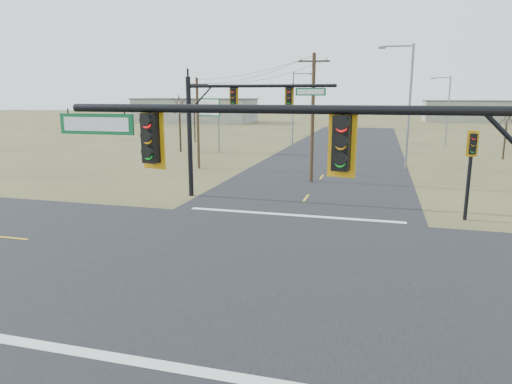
{
  "coord_description": "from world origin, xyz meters",
  "views": [
    {
      "loc": [
        4.39,
        -16.6,
        6.53
      ],
      "look_at": [
        -0.38,
        1.0,
        2.65
      ],
      "focal_mm": 32.0,
      "sensor_mm": 36.0,
      "label": 1
    }
  ],
  "objects_px": {
    "bare_tree_c": "(508,116)",
    "utility_pole_far": "(198,121)",
    "bare_tree_b": "(194,106)",
    "pedestal_signal_ne": "(471,156)",
    "highway_sign": "(208,114)",
    "streetlight_a": "(407,100)",
    "streetlight_c": "(294,106)",
    "mast_arm_near": "(352,176)",
    "utility_pole_near": "(313,116)",
    "streetlight_b": "(447,107)",
    "mast_arm_far": "(231,112)",
    "bare_tree_a": "(179,104)"
  },
  "relations": [
    {
      "from": "mast_arm_near",
      "to": "streetlight_b",
      "type": "xyz_separation_m",
      "value": [
        8.62,
        55.59,
        0.01
      ]
    },
    {
      "from": "streetlight_a",
      "to": "bare_tree_a",
      "type": "height_order",
      "value": "streetlight_a"
    },
    {
      "from": "streetlight_c",
      "to": "bare_tree_c",
      "type": "xyz_separation_m",
      "value": [
        23.0,
        -5.2,
        -0.75
      ]
    },
    {
      "from": "streetlight_a",
      "to": "pedestal_signal_ne",
      "type": "bearing_deg",
      "value": -102.34
    },
    {
      "from": "utility_pole_far",
      "to": "streetlight_c",
      "type": "bearing_deg",
      "value": 74.56
    },
    {
      "from": "utility_pole_near",
      "to": "streetlight_c",
      "type": "bearing_deg",
      "value": 103.77
    },
    {
      "from": "highway_sign",
      "to": "streetlight_a",
      "type": "height_order",
      "value": "streetlight_a"
    },
    {
      "from": "streetlight_a",
      "to": "streetlight_b",
      "type": "xyz_separation_m",
      "value": [
        6.03,
        21.83,
        -1.08
      ]
    },
    {
      "from": "utility_pole_near",
      "to": "streetlight_a",
      "type": "relative_size",
      "value": 0.88
    },
    {
      "from": "mast_arm_near",
      "to": "streetlight_c",
      "type": "bearing_deg",
      "value": 111.36
    },
    {
      "from": "streetlight_a",
      "to": "mast_arm_far",
      "type": "bearing_deg",
      "value": -147.22
    },
    {
      "from": "highway_sign",
      "to": "streetlight_a",
      "type": "distance_m",
      "value": 22.75
    },
    {
      "from": "utility_pole_near",
      "to": "utility_pole_far",
      "type": "distance_m",
      "value": 11.51
    },
    {
      "from": "utility_pole_near",
      "to": "streetlight_a",
      "type": "xyz_separation_m",
      "value": [
        7.07,
        8.03,
        1.13
      ]
    },
    {
      "from": "pedestal_signal_ne",
      "to": "streetlight_b",
      "type": "xyz_separation_m",
      "value": [
        3.52,
        38.84,
        1.58
      ]
    },
    {
      "from": "streetlight_b",
      "to": "bare_tree_c",
      "type": "distance_m",
      "value": 13.01
    },
    {
      "from": "bare_tree_b",
      "to": "utility_pole_near",
      "type": "bearing_deg",
      "value": -51.86
    },
    {
      "from": "mast_arm_far",
      "to": "pedestal_signal_ne",
      "type": "distance_m",
      "value": 13.97
    },
    {
      "from": "utility_pole_near",
      "to": "streetlight_c",
      "type": "height_order",
      "value": "utility_pole_near"
    },
    {
      "from": "bare_tree_b",
      "to": "bare_tree_c",
      "type": "relative_size",
      "value": 1.1
    },
    {
      "from": "mast_arm_far",
      "to": "bare_tree_b",
      "type": "relative_size",
      "value": 1.5
    },
    {
      "from": "utility_pole_far",
      "to": "streetlight_c",
      "type": "relative_size",
      "value": 0.86
    },
    {
      "from": "utility_pole_far",
      "to": "bare_tree_b",
      "type": "xyz_separation_m",
      "value": [
        -9.7,
        22.33,
        0.82
      ]
    },
    {
      "from": "bare_tree_a",
      "to": "mast_arm_near",
      "type": "bearing_deg",
      "value": -61.42
    },
    {
      "from": "pedestal_signal_ne",
      "to": "streetlight_b",
      "type": "distance_m",
      "value": 39.03
    },
    {
      "from": "mast_arm_near",
      "to": "streetlight_a",
      "type": "distance_m",
      "value": 33.88
    },
    {
      "from": "streetlight_c",
      "to": "highway_sign",
      "type": "bearing_deg",
      "value": -138.39
    },
    {
      "from": "streetlight_c",
      "to": "bare_tree_a",
      "type": "distance_m",
      "value": 14.44
    },
    {
      "from": "highway_sign",
      "to": "streetlight_b",
      "type": "relative_size",
      "value": 0.69
    },
    {
      "from": "mast_arm_near",
      "to": "highway_sign",
      "type": "relative_size",
      "value": 1.67
    },
    {
      "from": "mast_arm_near",
      "to": "bare_tree_b",
      "type": "distance_m",
      "value": 57.59
    },
    {
      "from": "streetlight_c",
      "to": "streetlight_b",
      "type": "bearing_deg",
      "value": 22.64
    },
    {
      "from": "mast_arm_far",
      "to": "highway_sign",
      "type": "height_order",
      "value": "mast_arm_far"
    },
    {
      "from": "bare_tree_b",
      "to": "pedestal_signal_ne",
      "type": "bearing_deg",
      "value": -49.4
    },
    {
      "from": "bare_tree_c",
      "to": "utility_pole_far",
      "type": "bearing_deg",
      "value": -153.99
    },
    {
      "from": "mast_arm_near",
      "to": "bare_tree_c",
      "type": "relative_size",
      "value": 1.8
    },
    {
      "from": "bare_tree_a",
      "to": "bare_tree_c",
      "type": "bearing_deg",
      "value": 4.5
    },
    {
      "from": "utility_pole_far",
      "to": "bare_tree_a",
      "type": "bearing_deg",
      "value": 121.64
    },
    {
      "from": "bare_tree_b",
      "to": "bare_tree_c",
      "type": "bearing_deg",
      "value": -12.69
    },
    {
      "from": "mast_arm_near",
      "to": "utility_pole_far",
      "type": "xyz_separation_m",
      "value": [
        -15.31,
        29.55,
        -0.77
      ]
    },
    {
      "from": "pedestal_signal_ne",
      "to": "utility_pole_near",
      "type": "distance_m",
      "value": 13.22
    },
    {
      "from": "highway_sign",
      "to": "streetlight_b",
      "type": "height_order",
      "value": "streetlight_b"
    },
    {
      "from": "mast_arm_near",
      "to": "utility_pole_far",
      "type": "height_order",
      "value": "utility_pole_far"
    },
    {
      "from": "mast_arm_far",
      "to": "streetlight_a",
      "type": "bearing_deg",
      "value": 42.12
    },
    {
      "from": "streetlight_c",
      "to": "streetlight_a",
      "type": "bearing_deg",
      "value": -47.46
    },
    {
      "from": "streetlight_a",
      "to": "bare_tree_c",
      "type": "distance_m",
      "value": 14.18
    },
    {
      "from": "mast_arm_near",
      "to": "bare_tree_c",
      "type": "bearing_deg",
      "value": 83.02
    },
    {
      "from": "streetlight_b",
      "to": "streetlight_c",
      "type": "bearing_deg",
      "value": -152.71
    },
    {
      "from": "mast_arm_far",
      "to": "utility_pole_near",
      "type": "bearing_deg",
      "value": 48.52
    },
    {
      "from": "highway_sign",
      "to": "streetlight_c",
      "type": "xyz_separation_m",
      "value": [
        8.75,
        7.25,
        0.88
      ]
    }
  ]
}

